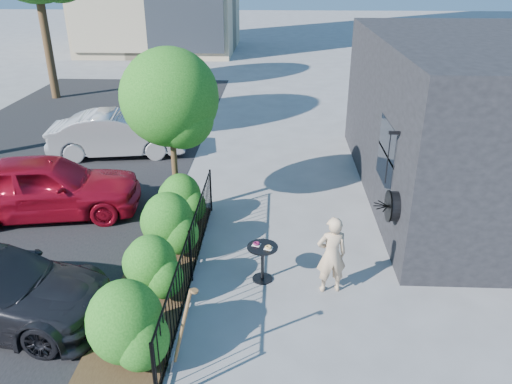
{
  "coord_description": "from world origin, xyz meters",
  "views": [
    {
      "loc": [
        0.11,
        -8.01,
        5.62
      ],
      "look_at": [
        -0.32,
        1.55,
        1.2
      ],
      "focal_mm": 35.0,
      "sensor_mm": 36.0,
      "label": 1
    }
  ],
  "objects_px": {
    "patio_tree": "(172,104)",
    "car_red": "(45,186)",
    "woman": "(332,255)",
    "car_silver": "(118,134)",
    "shovel": "(181,334)",
    "cafe_table": "(262,257)"
  },
  "relations": [
    {
      "from": "woman",
      "to": "shovel",
      "type": "bearing_deg",
      "value": 32.42
    },
    {
      "from": "woman",
      "to": "car_silver",
      "type": "xyz_separation_m",
      "value": [
        -6.06,
        7.02,
        -0.08
      ]
    },
    {
      "from": "woman",
      "to": "car_red",
      "type": "relative_size",
      "value": 0.35
    },
    {
      "from": "cafe_table",
      "to": "woman",
      "type": "bearing_deg",
      "value": -12.5
    },
    {
      "from": "patio_tree",
      "to": "car_red",
      "type": "relative_size",
      "value": 0.89
    },
    {
      "from": "car_red",
      "to": "car_silver",
      "type": "distance_m",
      "value": 4.24
    },
    {
      "from": "shovel",
      "to": "car_silver",
      "type": "xyz_separation_m",
      "value": [
        -3.67,
        9.15,
        0.03
      ]
    },
    {
      "from": "patio_tree",
      "to": "car_red",
      "type": "distance_m",
      "value": 3.77
    },
    {
      "from": "patio_tree",
      "to": "car_red",
      "type": "xyz_separation_m",
      "value": [
        -3.18,
        -0.13,
        -2.01
      ]
    },
    {
      "from": "shovel",
      "to": "car_red",
      "type": "relative_size",
      "value": 0.34
    },
    {
      "from": "woman",
      "to": "car_silver",
      "type": "relative_size",
      "value": 0.37
    },
    {
      "from": "patio_tree",
      "to": "cafe_table",
      "type": "relative_size",
      "value": 4.98
    },
    {
      "from": "shovel",
      "to": "car_red",
      "type": "distance_m",
      "value": 6.46
    },
    {
      "from": "shovel",
      "to": "car_silver",
      "type": "bearing_deg",
      "value": 111.85
    },
    {
      "from": "patio_tree",
      "to": "woman",
      "type": "bearing_deg",
      "value": -41.1
    },
    {
      "from": "patio_tree",
      "to": "cafe_table",
      "type": "height_order",
      "value": "patio_tree"
    },
    {
      "from": "woman",
      "to": "patio_tree",
      "type": "bearing_deg",
      "value": -50.31
    },
    {
      "from": "car_silver",
      "to": "car_red",
      "type": "bearing_deg",
      "value": 164.69
    },
    {
      "from": "shovel",
      "to": "woman",
      "type": "bearing_deg",
      "value": 41.63
    },
    {
      "from": "shovel",
      "to": "car_red",
      "type": "bearing_deg",
      "value": 130.14
    },
    {
      "from": "patio_tree",
      "to": "shovel",
      "type": "distance_m",
      "value": 5.57
    },
    {
      "from": "car_silver",
      "to": "cafe_table",
      "type": "bearing_deg",
      "value": -153.21
    }
  ]
}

